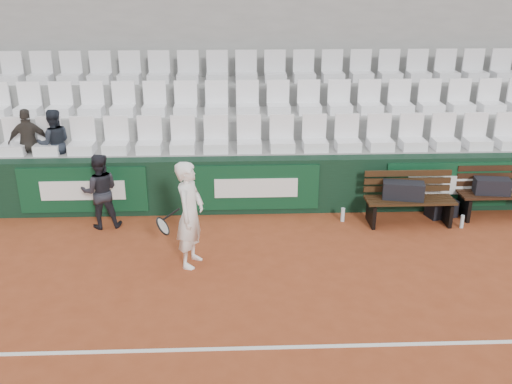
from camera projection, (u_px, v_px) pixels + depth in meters
name	position (u px, v px, depth m)	size (l,w,h in m)	color
ground	(287.00, 348.00, 6.61)	(80.00, 80.00, 0.00)	#9A4322
court_baseline	(287.00, 347.00, 6.61)	(18.00, 0.06, 0.01)	white
back_barrier	(271.00, 185.00, 10.14)	(18.00, 0.34, 1.00)	black
grandstand_tier_front	(265.00, 173.00, 10.72)	(18.00, 0.95, 1.00)	gray
grandstand_tier_mid	(262.00, 147.00, 11.52)	(18.00, 0.95, 1.45)	#999A97
grandstand_tier_back	(260.00, 124.00, 12.32)	(18.00, 0.95, 1.90)	gray
grandstand_rear_wall	(259.00, 61.00, 12.45)	(18.00, 0.30, 4.40)	gray
seat_row_front	(266.00, 134.00, 10.26)	(11.90, 0.44, 0.63)	white
seat_row_mid	(263.00, 98.00, 10.98)	(11.90, 0.44, 0.63)	white
seat_row_back	(261.00, 66.00, 11.70)	(11.90, 0.44, 0.63)	silver
bench_left	(409.00, 211.00, 9.74)	(1.50, 0.56, 0.45)	#362010
bench_right	(501.00, 205.00, 10.00)	(1.50, 0.56, 0.45)	black
sports_bag_left	(403.00, 190.00, 9.63)	(0.68, 0.29, 0.29)	black
sports_bag_right	(492.00, 186.00, 9.85)	(0.59, 0.27, 0.27)	black
sports_bag_ground	(441.00, 208.00, 10.05)	(0.50, 0.30, 0.30)	black
water_bottle_near	(343.00, 215.00, 9.86)	(0.07, 0.07, 0.24)	silver
water_bottle_far	(462.00, 222.00, 9.61)	(0.06, 0.06, 0.23)	silver
tennis_player	(190.00, 215.00, 8.19)	(0.76, 0.67, 1.60)	white
ball_kid	(100.00, 191.00, 9.47)	(0.63, 0.49, 1.29)	black
spectator_b	(26.00, 119.00, 10.04)	(0.73, 0.31, 1.25)	#332E29
spectator_c	(51.00, 119.00, 10.06)	(0.60, 0.47, 1.24)	#1D232C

